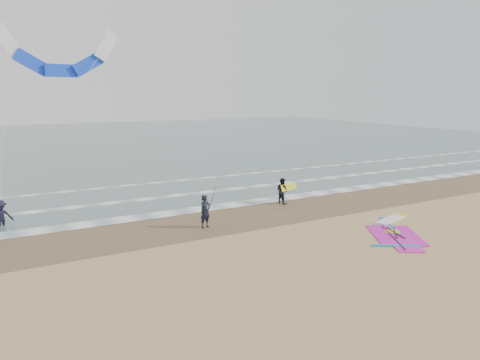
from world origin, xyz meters
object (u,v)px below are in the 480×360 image
person_walking (282,191)px  surf_kite (60,57)px  person_standing (205,211)px  windsurf_rig (395,231)px  person_wading (0,210)px

person_walking → surf_kite: size_ratio=0.17×
person_standing → surf_kite: 12.89m
person_standing → person_walking: person_standing is taller
windsurf_rig → surf_kite: (-12.81, 13.81, 8.46)m
windsurf_rig → person_standing: 9.12m
windsurf_rig → person_wading: size_ratio=2.98×
person_walking → person_wading: person_wading is taller
person_standing → person_wading: person_wading is taller
person_standing → person_wading: 10.07m
person_standing → person_walking: size_ratio=1.06×
person_wading → surf_kite: surf_kite is taller
person_walking → person_wading: size_ratio=0.93×
person_standing → person_wading: (-8.78, 4.93, 0.02)m
surf_kite → person_wading: bearing=-132.1°
person_walking → surf_kite: 15.07m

